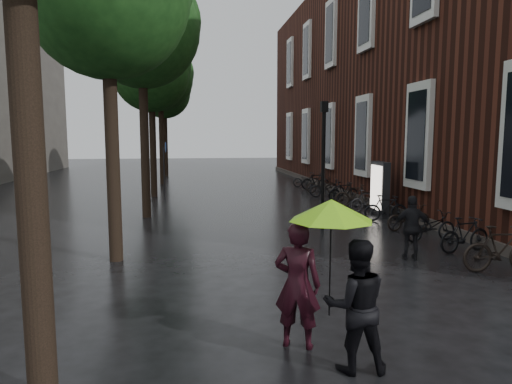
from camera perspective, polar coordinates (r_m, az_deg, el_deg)
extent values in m
cube|color=#38160F|center=(27.04, 20.49, 12.94)|extent=(10.00, 33.00, 12.00)
cube|color=silver|center=(16.56, 19.76, 6.63)|extent=(0.25, 1.60, 3.60)
cube|color=black|center=(16.51, 19.45, 6.65)|extent=(0.10, 1.20, 3.00)
cube|color=silver|center=(21.10, 13.31, 6.83)|extent=(0.25, 1.60, 3.60)
cube|color=black|center=(21.06, 13.05, 6.84)|extent=(0.10, 1.20, 3.00)
cube|color=silver|center=(21.81, 13.74, 21.43)|extent=(0.25, 1.60, 3.60)
cube|color=black|center=(21.78, 13.48, 21.46)|extent=(0.10, 1.20, 3.00)
cube|color=silver|center=(25.81, 9.17, 6.91)|extent=(0.25, 1.60, 3.60)
cube|color=black|center=(25.78, 8.96, 6.91)|extent=(0.10, 1.20, 3.00)
cube|color=silver|center=(26.40, 9.42, 18.93)|extent=(0.25, 1.60, 3.60)
cube|color=black|center=(26.37, 9.20, 18.95)|extent=(0.10, 1.20, 3.00)
cube|color=silver|center=(30.61, 6.32, 6.95)|extent=(0.25, 1.60, 3.60)
cube|color=black|center=(30.59, 6.14, 6.95)|extent=(0.10, 1.20, 3.00)
cube|color=silver|center=(31.11, 6.47, 17.13)|extent=(0.25, 1.60, 3.60)
cube|color=black|center=(31.08, 6.28, 17.14)|extent=(0.10, 1.20, 3.00)
cube|color=silver|center=(35.47, 4.25, 6.96)|extent=(0.25, 1.60, 3.60)
cube|color=black|center=(35.45, 4.09, 6.96)|extent=(0.10, 1.20, 3.00)
cube|color=silver|center=(35.90, 4.33, 15.77)|extent=(0.25, 1.60, 3.60)
cube|color=black|center=(35.88, 4.17, 15.78)|extent=(0.10, 1.20, 3.00)
cube|color=#3F3833|center=(25.07, 10.06, 0.37)|extent=(0.40, 33.00, 0.30)
cylinder|color=black|center=(5.40, -26.23, -0.50)|extent=(0.32, 0.32, 4.68)
cylinder|color=black|center=(11.26, -17.44, 2.98)|extent=(0.32, 0.32, 4.51)
cylinder|color=black|center=(17.18, -13.72, 5.09)|extent=(0.32, 0.32, 4.95)
cylinder|color=black|center=(23.18, -12.73, 4.86)|extent=(0.32, 0.32, 4.40)
cylinder|color=black|center=(29.15, -11.69, 5.65)|extent=(0.32, 0.32, 4.79)
cylinder|color=black|center=(35.15, -11.23, 5.68)|extent=(0.32, 0.32, 4.57)
imported|color=black|center=(6.55, 5.20, -11.45)|extent=(0.78, 0.66, 1.81)
imported|color=black|center=(6.06, 12.36, -13.67)|extent=(0.90, 0.74, 1.71)
cylinder|color=black|center=(6.23, 9.25, -8.81)|extent=(0.02, 0.02, 1.44)
cone|color=#8CEC18|center=(6.08, 9.38, -2.24)|extent=(1.13, 1.13, 0.29)
cylinder|color=black|center=(6.05, 9.42, -0.52)|extent=(0.02, 0.02, 0.08)
imported|color=black|center=(11.66, 18.93, -4.25)|extent=(0.99, 0.63, 1.57)
imported|color=black|center=(11.43, 28.31, -6.28)|extent=(1.77, 0.60, 1.05)
imported|color=black|center=(12.94, 24.66, -4.86)|extent=(1.61, 0.73, 0.93)
imported|color=black|center=(13.91, 20.97, -4.05)|extent=(1.70, 0.80, 0.86)
imported|color=black|center=(15.31, 18.53, -3.02)|extent=(1.66, 0.84, 0.83)
imported|color=black|center=(16.72, 15.92, -1.94)|extent=(1.59, 0.56, 0.94)
imported|color=black|center=(18.50, 13.65, -1.08)|extent=(1.57, 0.74, 0.91)
imported|color=black|center=(19.86, 12.15, -0.38)|extent=(1.70, 0.69, 0.99)
imported|color=black|center=(21.43, 10.89, 0.08)|extent=(1.57, 0.65, 0.92)
imported|color=black|center=(22.78, 8.86, 0.50)|extent=(1.79, 0.87, 0.90)
imported|color=black|center=(24.44, 8.17, 0.89)|extent=(1.68, 0.78, 0.85)
imported|color=black|center=(25.98, 7.42, 1.39)|extent=(1.66, 0.60, 0.98)
imported|color=black|center=(27.25, 6.29, 1.50)|extent=(1.61, 0.74, 0.82)
cube|color=black|center=(17.85, 15.24, 0.41)|extent=(0.28, 1.35, 2.04)
cube|color=beige|center=(17.78, 14.80, 0.56)|extent=(0.04, 1.13, 1.67)
cylinder|color=black|center=(14.59, 8.39, 2.66)|extent=(0.11, 0.11, 3.80)
cube|color=black|center=(14.58, 8.53, 10.50)|extent=(0.21, 0.21, 0.33)
sphere|color=#FFE5B2|center=(14.58, 8.53, 10.50)|extent=(0.17, 0.17, 0.17)
cylinder|color=#262628|center=(22.58, -11.42, 2.38)|extent=(0.06, 0.06, 2.46)
cylinder|color=navy|center=(22.52, -11.24, 5.51)|extent=(0.03, 0.49, 0.49)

